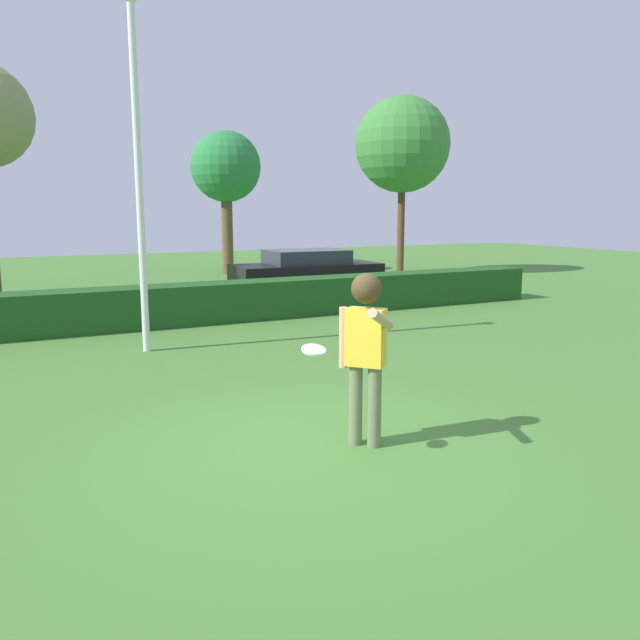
{
  "coord_description": "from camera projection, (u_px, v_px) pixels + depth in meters",
  "views": [
    {
      "loc": [
        -2.79,
        -5.59,
        2.39
      ],
      "look_at": [
        0.48,
        0.77,
        1.15
      ],
      "focal_mm": 35.96,
      "sensor_mm": 36.0,
      "label": 1
    }
  ],
  "objects": [
    {
      "name": "hedge_row",
      "position": [
        148.0,
        307.0,
        13.1
      ],
      "size": [
        19.63,
        0.9,
        0.83
      ],
      "primitive_type": "cube",
      "color": "#1E4E1C",
      "rests_on": "ground"
    },
    {
      "name": "person",
      "position": [
        365.0,
        340.0,
        6.38
      ],
      "size": [
        0.52,
        0.82,
        1.77
      ],
      "color": "#6B7752",
      "rests_on": "ground"
    },
    {
      "name": "parked_car_black",
      "position": [
        306.0,
        269.0,
        18.32
      ],
      "size": [
        4.26,
        1.94,
        1.25
      ],
      "color": "black",
      "rests_on": "ground"
    },
    {
      "name": "birch_tree",
      "position": [
        226.0,
        168.0,
        23.46
      ],
      "size": [
        2.58,
        2.58,
        5.22
      ],
      "color": "brown",
      "rests_on": "ground"
    },
    {
      "name": "ground_plane",
      "position": [
        312.0,
        445.0,
        6.56
      ],
      "size": [
        60.0,
        60.0,
        0.0
      ],
      "primitive_type": "plane",
      "color": "#467A32"
    },
    {
      "name": "lamppost",
      "position": [
        138.0,
        158.0,
        10.39
      ],
      "size": [
        0.24,
        0.24,
        5.8
      ],
      "color": "silver",
      "rests_on": "ground"
    },
    {
      "name": "maple_tree",
      "position": [
        403.0,
        145.0,
        23.25
      ],
      "size": [
        3.45,
        3.45,
        6.43
      ],
      "color": "brown",
      "rests_on": "ground"
    },
    {
      "name": "frisbee",
      "position": [
        314.0,
        350.0,
        5.9
      ],
      "size": [
        0.23,
        0.23,
        0.08
      ],
      "color": "white"
    }
  ]
}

